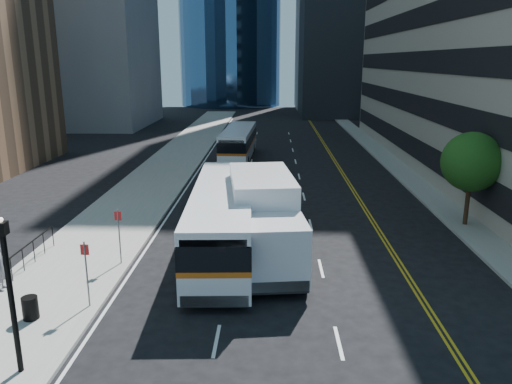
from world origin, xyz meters
TOP-DOWN VIEW (x-y plane):
  - ground at (0.00, 0.00)m, footprint 160.00×160.00m
  - sidewalk_west at (-10.50, 25.00)m, footprint 5.00×90.00m
  - sidewalk_east at (9.00, 25.00)m, footprint 2.00×90.00m
  - street_tree at (9.00, 8.00)m, footprint 3.20×3.20m
  - lamp_post at (-9.00, -6.00)m, footprint 0.28×0.28m
  - bus_front at (-4.00, 3.76)m, footprint 3.20×12.39m
  - bus_rear at (-4.73, 27.00)m, footprint 2.90×11.18m
  - box_truck at (-2.05, 2.78)m, footprint 3.65×8.28m
  - trash_can at (-10.11, -3.00)m, footprint 0.67×0.67m
  - pedestrian at (-12.31, -0.77)m, footprint 0.58×0.77m

SIDE VIEW (x-z plane):
  - ground at x=0.00m, z-range 0.00..0.00m
  - sidewalk_west at x=-10.50m, z-range 0.00..0.15m
  - sidewalk_east at x=9.00m, z-range 0.00..0.15m
  - trash_can at x=-10.11m, z-range 0.15..0.97m
  - pedestrian at x=-12.31m, z-range 0.15..2.06m
  - bus_rear at x=-4.73m, z-range 0.13..2.99m
  - bus_front at x=-4.00m, z-range 0.15..3.31m
  - box_truck at x=-2.05m, z-range 0.10..3.94m
  - lamp_post at x=-9.00m, z-range 0.44..5.00m
  - street_tree at x=9.00m, z-range 1.09..6.19m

